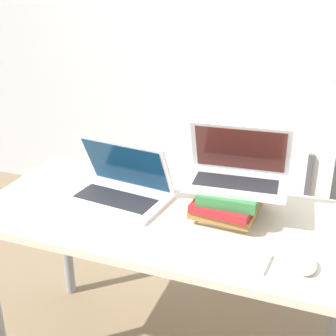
{
  "coord_description": "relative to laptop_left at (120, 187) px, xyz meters",
  "views": [
    {
      "loc": [
        0.52,
        -1.07,
        1.56
      ],
      "look_at": [
        -0.0,
        0.32,
        0.9
      ],
      "focal_mm": 50.0,
      "sensor_mm": 36.0,
      "label": 1
    }
  ],
  "objects": [
    {
      "name": "wall_back",
      "position": [
        0.21,
        1.35,
        0.58
      ],
      "size": [
        8.0,
        0.05,
        2.7
      ],
      "color": "silver",
      "rests_on": "ground_plane"
    },
    {
      "name": "desk",
      "position": [
        0.21,
        -0.05,
        -0.14
      ],
      "size": [
        1.39,
        0.65,
        0.72
      ],
      "color": "beige",
      "rests_on": "ground_plane"
    },
    {
      "name": "laptop_left",
      "position": [
        0.0,
        0.0,
        0.0
      ],
      "size": [
        0.4,
        0.28,
        0.23
      ],
      "color": "silver",
      "rests_on": "desk"
    },
    {
      "name": "book_stack",
      "position": [
        0.42,
        0.02,
        0.01
      ],
      "size": [
        0.23,
        0.3,
        0.12
      ],
      "color": "white",
      "rests_on": "desk"
    },
    {
      "name": "laptop_on_books",
      "position": [
        0.44,
        0.05,
        0.12
      ],
      "size": [
        0.37,
        0.24,
        0.21
      ],
      "color": "silver",
      "rests_on": "book_stack"
    },
    {
      "name": "wireless_keyboard",
      "position": [
        0.46,
        -0.23,
        -0.04
      ],
      "size": [
        0.31,
        0.14,
        0.01
      ],
      "color": "white",
      "rests_on": "desk"
    },
    {
      "name": "mouse",
      "position": [
        0.72,
        -0.22,
        -0.03
      ],
      "size": [
        0.06,
        0.1,
        0.03
      ],
      "color": "white",
      "rests_on": "desk"
    },
    {
      "name": "mini_fridge",
      "position": [
        0.5,
        0.95,
        -0.3
      ],
      "size": [
        0.52,
        0.62,
        0.95
      ],
      "color": "white",
      "rests_on": "ground_plane"
    }
  ]
}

